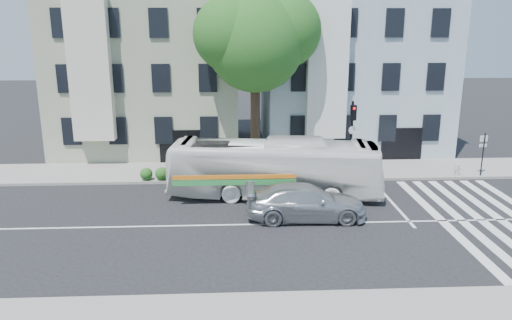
{
  "coord_description": "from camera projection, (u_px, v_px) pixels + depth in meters",
  "views": [
    {
      "loc": [
        -1.36,
        -20.43,
        8.54
      ],
      "look_at": [
        -0.27,
        2.0,
        2.4
      ],
      "focal_mm": 35.0,
      "sensor_mm": 36.0,
      "label": 1
    }
  ],
  "objects": [
    {
      "name": "building_left",
      "position": [
        151.0,
        69.0,
        34.68
      ],
      "size": [
        12.0,
        10.0,
        11.0
      ],
      "primitive_type": "cube",
      "color": "#999A81",
      "rests_on": "ground"
    },
    {
      "name": "far_sign_pole",
      "position": [
        483.0,
        149.0,
        28.2
      ],
      "size": [
        0.45,
        0.18,
        2.49
      ],
      "rotation": [
        0.0,
        0.0,
        0.11
      ],
      "color": "black",
      "rests_on": "sidewalk_far"
    },
    {
      "name": "ground",
      "position": [
        264.0,
        224.0,
        22.0
      ],
      "size": [
        120.0,
        120.0,
        0.0
      ],
      "primitive_type": "plane",
      "color": "black",
      "rests_on": "ground"
    },
    {
      "name": "street_tree",
      "position": [
        256.0,
        37.0,
        28.36
      ],
      "size": [
        7.3,
        5.9,
        11.1
      ],
      "color": "#2D2116",
      "rests_on": "ground"
    },
    {
      "name": "bus",
      "position": [
        274.0,
        168.0,
        25.16
      ],
      "size": [
        3.76,
        10.94,
        2.99
      ],
      "primitive_type": "imported",
      "rotation": [
        0.0,
        0.0,
        1.45
      ],
      "color": "white",
      "rests_on": "ground"
    },
    {
      "name": "hedge",
      "position": [
        223.0,
        173.0,
        27.85
      ],
      "size": [
        8.07,
        4.31,
        0.7
      ],
      "primitive_type": null,
      "rotation": [
        0.0,
        0.0,
        0.43
      ],
      "color": "#265E1E",
      "rests_on": "sidewalk_far"
    },
    {
      "name": "sidewalk_far",
      "position": [
        256.0,
        171.0,
        29.69
      ],
      "size": [
        80.0,
        4.0,
        0.15
      ],
      "primitive_type": "cube",
      "color": "gray",
      "rests_on": "ground"
    },
    {
      "name": "traffic_signal",
      "position": [
        352.0,
        128.0,
        28.54
      ],
      "size": [
        0.43,
        0.53,
        4.31
      ],
      "rotation": [
        0.0,
        0.0,
        0.38
      ],
      "color": "black",
      "rests_on": "ground"
    },
    {
      "name": "sedan",
      "position": [
        306.0,
        202.0,
        22.47
      ],
      "size": [
        2.33,
        5.46,
        1.57
      ],
      "primitive_type": "imported",
      "rotation": [
        0.0,
        0.0,
        1.55
      ],
      "color": "silver",
      "rests_on": "ground"
    },
    {
      "name": "fire_hydrant",
      "position": [
        457.0,
        169.0,
        28.47
      ],
      "size": [
        0.43,
        0.3,
        0.75
      ],
      "rotation": [
        0.0,
        0.0,
        0.43
      ],
      "color": "#B1B1AD",
      "rests_on": "sidewalk_far"
    },
    {
      "name": "building_right",
      "position": [
        349.0,
        68.0,
        35.33
      ],
      "size": [
        12.0,
        10.0,
        11.0
      ],
      "primitive_type": "cube",
      "color": "#9DACBB",
      "rests_on": "ground"
    }
  ]
}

